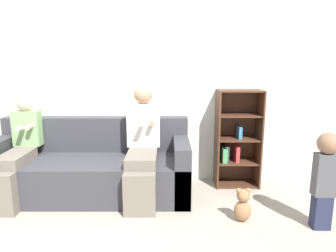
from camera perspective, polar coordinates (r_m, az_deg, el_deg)
The scene contains 8 objects.
ground_plane at distance 3.13m, azimuth -14.58°, elevation -16.01°, with size 14.00×14.00×0.00m, color #9E9384.
back_wall at distance 3.71m, azimuth -11.85°, elevation 8.93°, with size 10.00×0.06×2.55m.
couch at distance 3.49m, azimuth -14.07°, elevation -7.99°, with size 2.17×0.82×0.82m.
adult_seated at distance 3.20m, azimuth -4.65°, elevation -3.21°, with size 0.36×0.78×1.21m.
child_seated at distance 3.55m, azimuth -26.51°, elevation -4.20°, with size 0.30×0.77×1.09m.
toddler_standing at distance 2.95m, azimuth 28.00°, elevation -8.18°, with size 0.19×0.19×0.87m.
bookshelf at distance 3.67m, azimuth 13.04°, elevation -2.57°, with size 0.51×0.32×1.15m.
teddy_bear at distance 2.95m, azimuth 14.30°, elevation -14.53°, with size 0.16×0.13×0.33m.
Camera 1 is at (0.77, -2.68, 1.43)m, focal length 32.00 mm.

